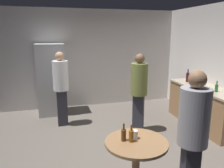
{
  "coord_description": "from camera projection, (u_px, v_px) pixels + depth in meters",
  "views": [
    {
      "loc": [
        -0.96,
        -3.55,
        2.07
      ],
      "look_at": [
        0.19,
        0.61,
        1.06
      ],
      "focal_mm": 35.54,
      "sensor_mm": 36.0,
      "label": 1
    }
  ],
  "objects": [
    {
      "name": "ground_plane",
      "position": [
        111.0,
        151.0,
        4.06
      ],
      "size": [
        5.2,
        5.2,
        0.1
      ],
      "primitive_type": "cube",
      "color": "#5B544C"
    },
    {
      "name": "wall_back",
      "position": [
        86.0,
        59.0,
        6.21
      ],
      "size": [
        5.32,
        0.06,
        2.7
      ],
      "primitive_type": "cube",
      "color": "silver",
      "rests_on": "ground_plane"
    },
    {
      "name": "refrigerator",
      "position": [
        51.0,
        79.0,
        5.66
      ],
      "size": [
        0.7,
        0.68,
        1.8
      ],
      "color": "silver",
      "rests_on": "ground_plane"
    },
    {
      "name": "kitchen_counter",
      "position": [
        203.0,
        106.0,
        4.98
      ],
      "size": [
        0.64,
        1.94,
        0.9
      ],
      "color": "olive",
      "rests_on": "ground_plane"
    },
    {
      "name": "kettle",
      "position": [
        195.0,
        81.0,
        5.12
      ],
      "size": [
        0.24,
        0.17,
        0.18
      ],
      "color": "#B2B2B7",
      "rests_on": "kitchen_counter"
    },
    {
      "name": "wine_bottle_on_counter",
      "position": [
        188.0,
        77.0,
        5.36
      ],
      "size": [
        0.08,
        0.08,
        0.31
      ],
      "color": "#3F141E",
      "rests_on": "kitchen_counter"
    },
    {
      "name": "beer_bottle_on_counter",
      "position": [
        216.0,
        88.0,
        4.45
      ],
      "size": [
        0.06,
        0.06,
        0.23
      ],
      "color": "#26662D",
      "rests_on": "kitchen_counter"
    },
    {
      "name": "foreground_table",
      "position": [
        136.0,
        149.0,
        2.81
      ],
      "size": [
        0.8,
        0.8,
        0.73
      ],
      "color": "olive",
      "rests_on": "ground_plane"
    },
    {
      "name": "beer_bottle_amber",
      "position": [
        131.0,
        136.0,
        2.76
      ],
      "size": [
        0.06,
        0.06,
        0.23
      ],
      "color": "#8C5919",
      "rests_on": "foreground_table"
    },
    {
      "name": "beer_bottle_brown",
      "position": [
        124.0,
        135.0,
        2.78
      ],
      "size": [
        0.06,
        0.06,
        0.23
      ],
      "color": "#593314",
      "rests_on": "foreground_table"
    },
    {
      "name": "plastic_cup_white",
      "position": [
        135.0,
        134.0,
        2.85
      ],
      "size": [
        0.08,
        0.08,
        0.11
      ],
      "primitive_type": "cylinder",
      "color": "white",
      "rests_on": "foreground_table"
    },
    {
      "name": "person_in_gray_shirt",
      "position": [
        193.0,
        131.0,
        2.49
      ],
      "size": [
        0.43,
        0.43,
        1.68
      ],
      "rotation": [
        0.0,
        0.0,
        2.83
      ],
      "color": "#2D2D38",
      "rests_on": "ground_plane"
    },
    {
      "name": "person_in_white_shirt",
      "position": [
        61.0,
        83.0,
        4.88
      ],
      "size": [
        0.35,
        0.35,
        1.67
      ],
      "rotation": [
        0.0,
        0.0,
        -1.55
      ],
      "color": "#2D2D38",
      "rests_on": "ground_plane"
    },
    {
      "name": "person_in_olive_shirt",
      "position": [
        139.0,
        87.0,
        4.53
      ],
      "size": [
        0.47,
        0.47,
        1.66
      ],
      "rotation": [
        0.0,
        0.0,
        -2.14
      ],
      "color": "#2D2D38",
      "rests_on": "ground_plane"
    }
  ]
}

